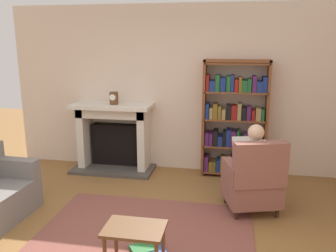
% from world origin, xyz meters
% --- Properties ---
extents(ground, '(14.00, 14.00, 0.00)m').
position_xyz_m(ground, '(0.00, 0.00, 0.00)').
color(ground, olive).
extents(back_wall, '(5.60, 0.10, 2.70)m').
position_xyz_m(back_wall, '(0.00, 2.55, 1.35)').
color(back_wall, beige).
rests_on(back_wall, ground).
extents(area_rug, '(2.40, 1.80, 0.01)m').
position_xyz_m(area_rug, '(0.00, 0.30, 0.01)').
color(area_rug, brown).
rests_on(area_rug, ground).
extents(fireplace, '(1.35, 0.64, 1.13)m').
position_xyz_m(fireplace, '(-1.01, 2.30, 0.59)').
color(fireplace, '#4C4742').
rests_on(fireplace, ground).
extents(mantel_clock, '(0.14, 0.14, 0.20)m').
position_xyz_m(mantel_clock, '(-0.97, 2.20, 1.23)').
color(mantel_clock, brown).
rests_on(mantel_clock, fireplace).
extents(bookshelf, '(1.00, 0.32, 1.85)m').
position_xyz_m(bookshelf, '(0.95, 2.33, 0.90)').
color(bookshelf, brown).
rests_on(bookshelf, ground).
extents(armchair_reading, '(0.79, 0.78, 0.97)m').
position_xyz_m(armchair_reading, '(1.21, 1.08, 0.42)').
color(armchair_reading, '#331E14').
rests_on(armchair_reading, ground).
extents(seated_reader, '(0.47, 0.59, 1.14)m').
position_xyz_m(seated_reader, '(1.17, 1.20, 0.62)').
color(seated_reader, silver).
rests_on(seated_reader, ground).
extents(side_table, '(0.56, 0.39, 0.45)m').
position_xyz_m(side_table, '(0.06, -0.32, 0.38)').
color(side_table, brown).
rests_on(side_table, ground).
extents(scattered_books, '(0.41, 0.34, 0.04)m').
position_xyz_m(scattered_books, '(0.11, 0.02, 0.03)').
color(scattered_books, '#267233').
rests_on(scattered_books, area_rug).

